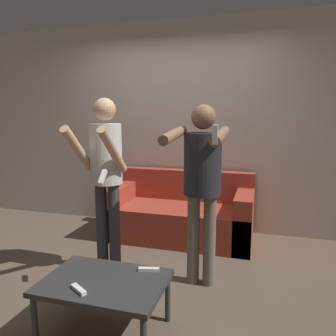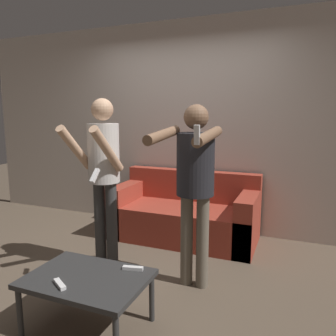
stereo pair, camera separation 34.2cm
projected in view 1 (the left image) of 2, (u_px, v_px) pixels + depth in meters
The scene contains 8 objects.
ground_plane at pixel (136, 277), 3.08m from camera, with size 14.00×14.00×0.00m, color brown.
wall_back at pixel (178, 127), 4.33m from camera, with size 6.40×0.06×2.70m.
couch at pixel (180, 215), 4.05m from camera, with size 1.74×0.81×0.80m.
person_standing_left at pixel (106, 168), 3.05m from camera, with size 0.42×0.60×1.66m.
person_standing_right at pixel (202, 174), 2.79m from camera, with size 0.44×0.74×1.60m.
coffee_table at pixel (104, 286), 2.24m from camera, with size 0.84×0.58×0.40m.
remote_near at pixel (79, 289), 2.09m from camera, with size 0.15×0.11×0.02m.
remote_far at pixel (149, 269), 2.36m from camera, with size 0.15×0.07×0.02m.
Camera 1 is at (1.09, -2.67, 1.52)m, focal length 35.00 mm.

